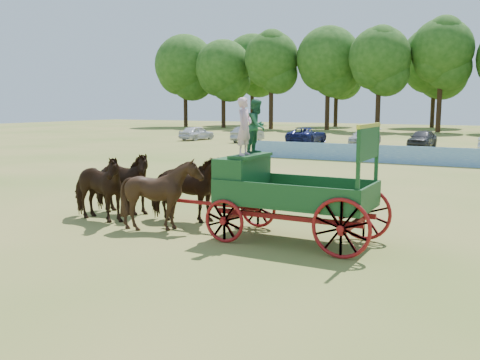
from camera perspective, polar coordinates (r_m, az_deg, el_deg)
ground at (r=14.10m, az=19.28°, el=-6.48°), size 160.00×160.00×0.00m
horse_lead_left at (r=16.30m, az=-15.14°, el=-0.82°), size 2.44×1.29×1.98m
horse_lead_right at (r=17.11m, az=-12.62°, el=-0.32°), size 2.42×1.24×1.98m
horse_wheel_left at (r=14.77m, az=-8.34°, el=-1.52°), size 2.15×2.01×1.98m
horse_wheel_right at (r=15.66m, az=-5.95°, el=-0.94°), size 2.53×1.58×1.98m
farm_dray at (r=13.65m, az=3.19°, el=0.16°), size 6.00×2.00×3.60m
sponsor_banner at (r=31.80m, az=22.68°, el=2.23°), size 26.00×0.08×1.05m
parked_cars at (r=44.13m, az=22.61°, el=3.99°), size 44.78×7.33×1.63m
treeline at (r=74.36m, az=24.23°, el=12.20°), size 91.48×23.63×15.87m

